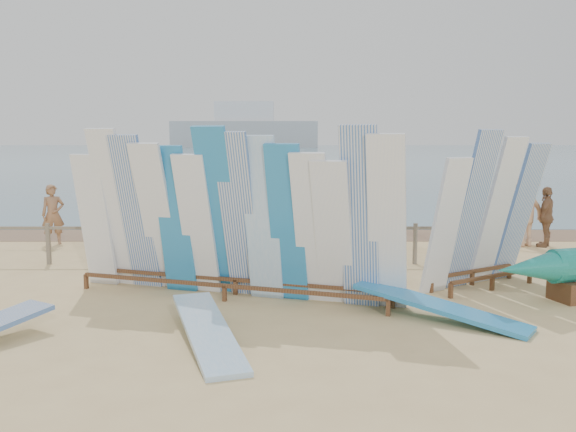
{
  "coord_description": "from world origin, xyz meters",
  "views": [
    {
      "loc": [
        1.21,
        -10.08,
        2.72
      ],
      "look_at": [
        1.23,
        2.15,
        1.17
      ],
      "focal_mm": 38.0,
      "sensor_mm": 36.0,
      "label": 1
    }
  ],
  "objects_px": {
    "beachgoer_4": "(268,215)",
    "beachgoer_8": "(470,211)",
    "beach_chair_left": "(219,249)",
    "flat_board_a": "(208,343)",
    "beachgoer_3": "(169,209)",
    "side_surfboard_rack": "(485,217)",
    "beachgoer_5": "(284,209)",
    "stroller": "(311,242)",
    "beachgoer_extra_0": "(525,211)",
    "beachgoer_10": "(546,217)",
    "main_surfboard_rack": "(230,222)",
    "beachgoer_9": "(504,211)",
    "beachgoer_1": "(53,215)",
    "beachgoer_6": "(377,215)",
    "vendor_table": "(367,261)",
    "beachgoer_7": "(295,216)",
    "flat_board_d": "(439,320)",
    "beachgoer_2": "(199,225)",
    "beachgoer_11": "(108,208)",
    "beach_chair_right": "(244,247)"
  },
  "relations": [
    {
      "from": "flat_board_a",
      "to": "beachgoer_6",
      "type": "xyz_separation_m",
      "value": [
        3.31,
        7.16,
        0.83
      ]
    },
    {
      "from": "beachgoer_4",
      "to": "beachgoer_9",
      "type": "bearing_deg",
      "value": -115.97
    },
    {
      "from": "side_surfboard_rack",
      "to": "vendor_table",
      "type": "height_order",
      "value": "side_surfboard_rack"
    },
    {
      "from": "beachgoer_9",
      "to": "beachgoer_1",
      "type": "bearing_deg",
      "value": 87.38
    },
    {
      "from": "flat_board_a",
      "to": "beachgoer_4",
      "type": "height_order",
      "value": "beachgoer_4"
    },
    {
      "from": "flat_board_a",
      "to": "beachgoer_extra_0",
      "type": "bearing_deg",
      "value": 28.26
    },
    {
      "from": "beachgoer_11",
      "to": "beachgoer_10",
      "type": "height_order",
      "value": "beachgoer_11"
    },
    {
      "from": "vendor_table",
      "to": "beachgoer_5",
      "type": "relative_size",
      "value": 0.81
    },
    {
      "from": "beachgoer_1",
      "to": "beachgoer_10",
      "type": "bearing_deg",
      "value": -28.68
    },
    {
      "from": "main_surfboard_rack",
      "to": "stroller",
      "type": "bearing_deg",
      "value": 84.61
    },
    {
      "from": "side_surfboard_rack",
      "to": "beachgoer_11",
      "type": "height_order",
      "value": "side_surfboard_rack"
    },
    {
      "from": "beachgoer_9",
      "to": "beachgoer_1",
      "type": "relative_size",
      "value": 1.01
    },
    {
      "from": "flat_board_d",
      "to": "beachgoer_7",
      "type": "bearing_deg",
      "value": 52.67
    },
    {
      "from": "main_surfboard_rack",
      "to": "flat_board_a",
      "type": "relative_size",
      "value": 2.17
    },
    {
      "from": "main_surfboard_rack",
      "to": "beachgoer_extra_0",
      "type": "bearing_deg",
      "value": 54.44
    },
    {
      "from": "beach_chair_right",
      "to": "beachgoer_4",
      "type": "relative_size",
      "value": 0.51
    },
    {
      "from": "vendor_table",
      "to": "beachgoer_1",
      "type": "xyz_separation_m",
      "value": [
        -7.57,
        4.22,
        0.36
      ]
    },
    {
      "from": "flat_board_a",
      "to": "beachgoer_1",
      "type": "relative_size",
      "value": 1.74
    },
    {
      "from": "beachgoer_3",
      "to": "beachgoer_1",
      "type": "distance_m",
      "value": 2.97
    },
    {
      "from": "side_surfboard_rack",
      "to": "beachgoer_10",
      "type": "height_order",
      "value": "side_surfboard_rack"
    },
    {
      "from": "side_surfboard_rack",
      "to": "vendor_table",
      "type": "distance_m",
      "value": 2.31
    },
    {
      "from": "beachgoer_3",
      "to": "side_surfboard_rack",
      "type": "bearing_deg",
      "value": 90.5
    },
    {
      "from": "beachgoer_9",
      "to": "beachgoer_2",
      "type": "bearing_deg",
      "value": 101.88
    },
    {
      "from": "flat_board_a",
      "to": "beachgoer_2",
      "type": "bearing_deg",
      "value": 81.03
    },
    {
      "from": "stroller",
      "to": "beachgoer_extra_0",
      "type": "bearing_deg",
      "value": 3.34
    },
    {
      "from": "flat_board_d",
      "to": "beachgoer_4",
      "type": "xyz_separation_m",
      "value": [
        -2.76,
        5.81,
        0.87
      ]
    },
    {
      "from": "beachgoer_4",
      "to": "beachgoer_8",
      "type": "xyz_separation_m",
      "value": [
        4.98,
        0.2,
        0.08
      ]
    },
    {
      "from": "flat_board_a",
      "to": "beachgoer_7",
      "type": "distance_m",
      "value": 7.56
    },
    {
      "from": "beach_chair_left",
      "to": "beachgoer_5",
      "type": "xyz_separation_m",
      "value": [
        1.45,
        3.24,
        0.54
      ]
    },
    {
      "from": "beachgoer_8",
      "to": "beachgoer_5",
      "type": "bearing_deg",
      "value": 110.95
    },
    {
      "from": "beachgoer_6",
      "to": "beachgoer_10",
      "type": "height_order",
      "value": "beachgoer_6"
    },
    {
      "from": "stroller",
      "to": "beachgoer_extra_0",
      "type": "height_order",
      "value": "beachgoer_extra_0"
    },
    {
      "from": "beach_chair_left",
      "to": "beachgoer_8",
      "type": "xyz_separation_m",
      "value": [
        6.08,
        1.29,
        0.71
      ]
    },
    {
      "from": "beachgoer_9",
      "to": "beachgoer_11",
      "type": "bearing_deg",
      "value": 80.38
    },
    {
      "from": "main_surfboard_rack",
      "to": "flat_board_a",
      "type": "distance_m",
      "value": 2.69
    },
    {
      "from": "flat_board_a",
      "to": "beachgoer_5",
      "type": "xyz_separation_m",
      "value": [
        0.97,
        8.99,
        0.77
      ]
    },
    {
      "from": "beachgoer_7",
      "to": "beachgoer_6",
      "type": "xyz_separation_m",
      "value": [
        2.03,
        -0.25,
        0.05
      ]
    },
    {
      "from": "main_surfboard_rack",
      "to": "beachgoer_7",
      "type": "xyz_separation_m",
      "value": [
        1.18,
        5.07,
        -0.55
      ]
    },
    {
      "from": "flat_board_d",
      "to": "main_surfboard_rack",
      "type": "bearing_deg",
      "value": 102.6
    },
    {
      "from": "vendor_table",
      "to": "beachgoer_1",
      "type": "distance_m",
      "value": 8.68
    },
    {
      "from": "beachgoer_1",
      "to": "beachgoer_3",
      "type": "bearing_deg",
      "value": -9.33
    },
    {
      "from": "beach_chair_left",
      "to": "vendor_table",
      "type": "bearing_deg",
      "value": -21.47
    },
    {
      "from": "beachgoer_7",
      "to": "beachgoer_2",
      "type": "relative_size",
      "value": 1.0
    },
    {
      "from": "flat_board_a",
      "to": "beachgoer_3",
      "type": "distance_m",
      "value": 8.92
    },
    {
      "from": "stroller",
      "to": "main_surfboard_rack",
      "type": "bearing_deg",
      "value": -127.37
    },
    {
      "from": "beachgoer_5",
      "to": "beachgoer_1",
      "type": "xyz_separation_m",
      "value": [
        -5.95,
        -1.27,
        0.01
      ]
    },
    {
      "from": "beachgoer_5",
      "to": "beachgoer_10",
      "type": "distance_m",
      "value": 6.85
    },
    {
      "from": "side_surfboard_rack",
      "to": "beachgoer_5",
      "type": "xyz_separation_m",
      "value": [
        -3.7,
        5.93,
        -0.54
      ]
    },
    {
      "from": "stroller",
      "to": "beachgoer_2",
      "type": "bearing_deg",
      "value": 164.05
    },
    {
      "from": "beachgoer_extra_0",
      "to": "beachgoer_6",
      "type": "distance_m",
      "value": 3.8
    }
  ]
}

